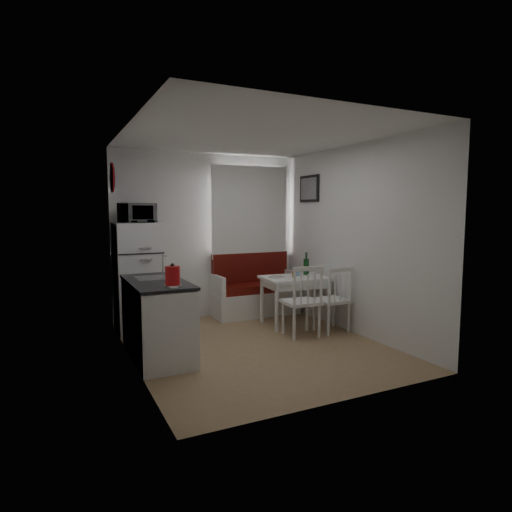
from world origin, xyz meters
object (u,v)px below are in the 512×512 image
(dining_table, at_px, (295,282))
(chair_right, at_px, (336,293))
(kitchen_counter, at_px, (157,318))
(kettle, at_px, (173,276))
(chair_left, at_px, (305,294))
(wine_bottle, at_px, (306,264))
(fridge, at_px, (138,277))
(microwave, at_px, (137,213))
(bench, at_px, (255,294))

(dining_table, relative_size, chair_right, 2.03)
(kitchen_counter, relative_size, kettle, 5.35)
(kitchen_counter, height_order, chair_left, kitchen_counter)
(dining_table, bearing_deg, wine_bottle, 26.17)
(kitchen_counter, xyz_separation_m, chair_left, (1.94, -0.12, 0.15))
(fridge, height_order, kettle, fridge)
(microwave, bearing_deg, kitchen_counter, -90.94)
(bench, height_order, fridge, fridge)
(bench, relative_size, kettle, 5.71)
(dining_table, relative_size, chair_left, 1.94)
(bench, distance_m, chair_right, 1.58)
(dining_table, relative_size, microwave, 2.07)
(chair_right, distance_m, microwave, 2.97)
(wine_bottle, bearing_deg, dining_table, -158.62)
(fridge, distance_m, kettle, 1.80)
(bench, relative_size, chair_left, 2.69)
(kitchen_counter, distance_m, kettle, 0.78)
(microwave, distance_m, kettle, 1.85)
(chair_left, distance_m, wine_bottle, 0.97)
(chair_right, distance_m, kettle, 2.47)
(chair_left, xyz_separation_m, kettle, (-1.89, -0.42, 0.42))
(kettle, relative_size, wine_bottle, 0.71)
(chair_right, bearing_deg, wine_bottle, 86.64)
(fridge, relative_size, microwave, 3.14)
(kitchen_counter, bearing_deg, kettle, -84.72)
(chair_left, bearing_deg, bench, 96.11)
(kitchen_counter, relative_size, bench, 0.94)
(chair_right, xyz_separation_m, kettle, (-2.39, -0.42, 0.45))
(fridge, relative_size, wine_bottle, 4.43)
(kitchen_counter, xyz_separation_m, chair_right, (2.44, -0.11, 0.12))
(kitchen_counter, height_order, wine_bottle, kitchen_counter)
(fridge, bearing_deg, bench, 3.41)
(chair_left, relative_size, kettle, 2.12)
(chair_left, bearing_deg, microwave, 150.51)
(kitchen_counter, bearing_deg, microwave, 89.06)
(chair_right, xyz_separation_m, microwave, (-2.42, 1.31, 1.10))
(chair_left, height_order, chair_right, chair_left)
(bench, relative_size, dining_table, 1.39)
(fridge, bearing_deg, wine_bottle, -13.72)
(dining_table, height_order, wine_bottle, wine_bottle)
(kitchen_counter, height_order, bench, kitchen_counter)
(bench, distance_m, fridge, 1.94)
(dining_table, xyz_separation_m, chair_left, (-0.25, -0.67, -0.04))
(microwave, bearing_deg, kettle, -89.01)
(bench, relative_size, wine_bottle, 4.06)
(kitchen_counter, xyz_separation_m, kettle, (0.05, -0.54, 0.57))
(fridge, xyz_separation_m, kettle, (0.03, -1.78, 0.26))
(dining_table, bearing_deg, fridge, 167.11)
(bench, xyz_separation_m, chair_right, (0.53, -1.47, 0.24))
(kettle, bearing_deg, bench, 45.47)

